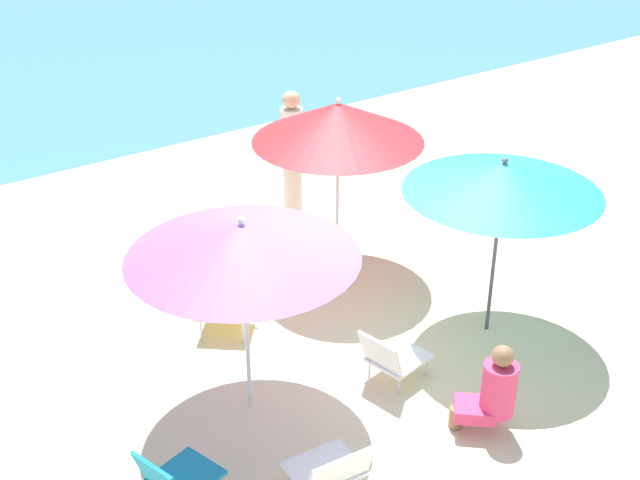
# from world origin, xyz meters

# --- Properties ---
(ground_plane) EXTENTS (40.00, 40.00, 0.00)m
(ground_plane) POSITION_xyz_m (0.00, 0.00, 0.00)
(ground_plane) COLOR beige
(umbrella_purple) EXTENTS (1.97, 1.97, 1.92)m
(umbrella_purple) POSITION_xyz_m (-1.33, -0.12, 1.70)
(umbrella_purple) COLOR silver
(umbrella_purple) RESTS_ON ground_plane
(umbrella_red) EXTENTS (1.88, 1.88, 2.07)m
(umbrella_red) POSITION_xyz_m (0.78, 1.48, 1.79)
(umbrella_red) COLOR silver
(umbrella_red) RESTS_ON ground_plane
(umbrella_teal) EXTENTS (1.92, 1.92, 1.92)m
(umbrella_teal) POSITION_xyz_m (1.32, -0.45, 1.71)
(umbrella_teal) COLOR #4C4C51
(umbrella_teal) RESTS_ON ground_plane
(beach_chair_a) EXTENTS (0.67, 0.59, 0.59)m
(beach_chair_a) POSITION_xyz_m (-2.43, -0.87, 0.31)
(beach_chair_a) COLOR teal
(beach_chair_a) RESTS_ON ground_plane
(beach_chair_b) EXTENTS (0.77, 0.77, 0.66)m
(beach_chair_b) POSITION_xyz_m (-0.86, 1.14, 0.35)
(beach_chair_b) COLOR gold
(beach_chair_b) RESTS_ON ground_plane
(beach_chair_c) EXTENTS (0.68, 0.56, 0.58)m
(beach_chair_c) POSITION_xyz_m (-0.06, -0.57, 0.29)
(beach_chair_c) COLOR white
(beach_chair_c) RESTS_ON ground_plane
(beach_chair_d) EXTENTS (0.59, 0.58, 0.57)m
(beach_chair_d) POSITION_xyz_m (-1.38, -1.47, 0.29)
(beach_chair_d) COLOR white
(beach_chair_d) RESTS_ON ground_plane
(person_a) EXTENTS (0.52, 0.50, 0.89)m
(person_a) POSITION_xyz_m (0.22, -1.60, 0.43)
(person_a) COLOR #DB3866
(person_a) RESTS_ON ground_plane
(person_b) EXTENTS (0.28, 0.28, 1.77)m
(person_b) POSITION_xyz_m (0.97, 2.70, 0.91)
(person_b) COLOR silver
(person_b) RESTS_ON ground_plane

